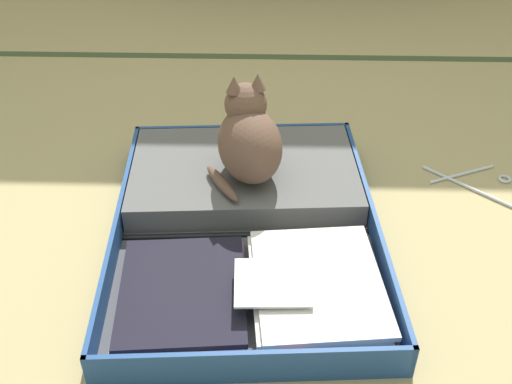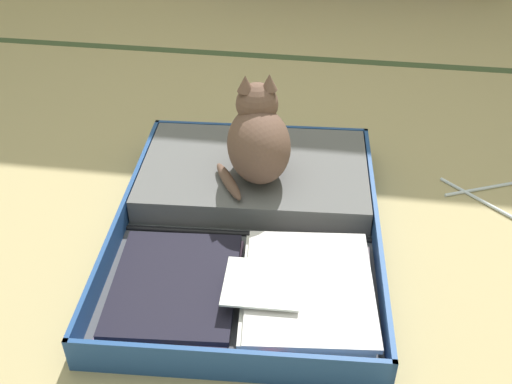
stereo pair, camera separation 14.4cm
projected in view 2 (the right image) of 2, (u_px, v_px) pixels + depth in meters
name	position (u px, v px, depth m)	size (l,w,h in m)	color
ground_plane	(251.00, 233.00, 1.70)	(10.00, 10.00, 0.00)	tan
tatami_border	(292.00, 57.00, 2.64)	(4.80, 0.05, 0.00)	#3D4F2E
open_suitcase	(254.00, 213.00, 1.71)	(0.76, 0.98, 0.10)	navy
black_cat	(258.00, 139.00, 1.71)	(0.26, 0.30, 0.30)	brown
clothes_hanger	(511.00, 207.00, 1.79)	(0.33, 0.32, 0.01)	silver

